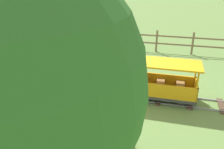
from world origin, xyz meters
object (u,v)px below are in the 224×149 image
(locomotive, at_px, (79,73))
(park_bench, at_px, (106,140))
(conductor_person, at_px, (104,49))
(oak_tree_near, at_px, (8,86))
(passenger_car, at_px, (150,83))

(locomotive, relative_size, park_bench, 1.08)
(park_bench, bearing_deg, conductor_person, 17.20)
(park_bench, relative_size, oak_tree_near, 0.41)
(oak_tree_near, bearing_deg, conductor_person, 9.60)
(park_bench, height_order, oak_tree_near, oak_tree_near)
(conductor_person, xyz_separation_m, park_bench, (-3.32, -1.03, -0.54))
(conductor_person, height_order, park_bench, conductor_person)
(locomotive, distance_m, oak_tree_near, 4.76)
(passenger_car, xyz_separation_m, conductor_person, (0.90, 1.49, 0.53))
(conductor_person, bearing_deg, locomotive, 153.93)
(passenger_car, relative_size, park_bench, 1.75)
(oak_tree_near, bearing_deg, park_bench, -5.08)
(locomotive, relative_size, conductor_person, 0.89)
(locomotive, distance_m, conductor_person, 1.11)
(locomotive, xyz_separation_m, conductor_person, (0.90, -0.44, 0.47))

